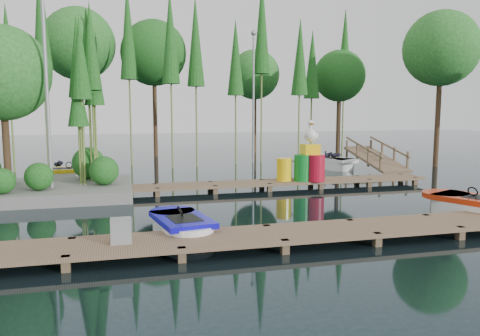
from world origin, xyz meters
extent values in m
plane|color=#19292F|center=(0.00, 0.00, 0.00)|extent=(90.00, 90.00, 0.00)
cube|color=brown|center=(0.00, -4.50, 0.25)|extent=(18.00, 1.50, 0.10)
cube|color=brown|center=(-4.30, -5.13, 0.05)|extent=(0.16, 0.16, 0.50)
cube|color=brown|center=(-4.30, -3.87, 0.05)|extent=(0.16, 0.16, 0.50)
cube|color=brown|center=(-2.15, -5.13, 0.05)|extent=(0.16, 0.16, 0.50)
cube|color=brown|center=(-2.15, -3.87, 0.05)|extent=(0.16, 0.16, 0.50)
cube|color=brown|center=(0.00, -5.13, 0.05)|extent=(0.16, 0.16, 0.50)
cube|color=brown|center=(0.00, -3.87, 0.05)|extent=(0.16, 0.16, 0.50)
cube|color=brown|center=(2.15, -5.13, 0.05)|extent=(0.16, 0.16, 0.50)
cube|color=brown|center=(2.15, -3.87, 0.05)|extent=(0.16, 0.16, 0.50)
cube|color=brown|center=(4.30, -5.13, 0.05)|extent=(0.16, 0.16, 0.50)
cube|color=brown|center=(4.30, -3.87, 0.05)|extent=(0.16, 0.16, 0.50)
cube|color=brown|center=(1.00, 2.50, 0.25)|extent=(15.00, 1.20, 0.10)
cube|color=brown|center=(-6.10, 2.02, 0.05)|extent=(0.16, 0.16, 0.50)
cube|color=brown|center=(-6.10, 2.98, 0.05)|extent=(0.16, 0.16, 0.50)
cube|color=brown|center=(-4.07, 2.02, 0.05)|extent=(0.16, 0.16, 0.50)
cube|color=brown|center=(-4.07, 2.98, 0.05)|extent=(0.16, 0.16, 0.50)
cube|color=brown|center=(-2.04, 2.02, 0.05)|extent=(0.16, 0.16, 0.50)
cube|color=brown|center=(-2.04, 2.98, 0.05)|extent=(0.16, 0.16, 0.50)
cube|color=brown|center=(-0.01, 2.02, 0.05)|extent=(0.16, 0.16, 0.50)
cube|color=brown|center=(-0.01, 2.98, 0.05)|extent=(0.16, 0.16, 0.50)
cube|color=brown|center=(2.01, 2.02, 0.05)|extent=(0.16, 0.16, 0.50)
cube|color=brown|center=(2.01, 2.98, 0.05)|extent=(0.16, 0.16, 0.50)
cube|color=brown|center=(4.04, 2.02, 0.05)|extent=(0.16, 0.16, 0.50)
cube|color=brown|center=(4.04, 2.98, 0.05)|extent=(0.16, 0.16, 0.50)
cube|color=brown|center=(6.07, 2.02, 0.05)|extent=(0.16, 0.16, 0.50)
cube|color=brown|center=(6.07, 2.98, 0.05)|extent=(0.16, 0.16, 0.50)
cube|color=brown|center=(8.10, 2.02, 0.05)|extent=(0.16, 0.16, 0.50)
cube|color=brown|center=(8.10, 2.98, 0.05)|extent=(0.16, 0.16, 0.50)
cube|color=slate|center=(-6.00, 3.00, 0.18)|extent=(6.20, 4.20, 0.42)
sphere|color=#205F1E|center=(-5.80, 2.00, 0.84)|extent=(0.90, 0.90, 0.90)
sphere|color=#205F1E|center=(-4.40, 4.20, 0.99)|extent=(1.20, 1.20, 1.20)
sphere|color=#205F1E|center=(-6.80, 1.60, 0.79)|extent=(0.80, 0.80, 0.80)
sphere|color=#205F1E|center=(-3.80, 2.60, 0.89)|extent=(1.00, 1.00, 1.00)
cylinder|color=#3F2B1B|center=(-7.00, 3.40, 2.00)|extent=(0.24, 0.24, 3.60)
sphere|color=#2D762A|center=(-7.00, 3.40, 4.20)|extent=(3.20, 3.20, 3.20)
cylinder|color=olive|center=(-4.25, 3.56, 2.97)|extent=(0.07, 0.07, 5.93)
cone|color=#205F1E|center=(-4.25, 3.56, 5.04)|extent=(0.70, 0.70, 2.97)
cylinder|color=olive|center=(-4.57, 3.40, 2.83)|extent=(0.07, 0.07, 5.66)
cone|color=#205F1E|center=(-4.57, 3.40, 4.81)|extent=(0.70, 0.70, 2.83)
cylinder|color=olive|center=(-4.07, 3.59, 2.61)|extent=(0.07, 0.07, 5.22)
cone|color=#205F1E|center=(-4.07, 3.59, 4.44)|extent=(0.70, 0.70, 2.61)
cylinder|color=olive|center=(-4.44, 2.78, 2.76)|extent=(0.07, 0.07, 5.53)
cone|color=#205F1E|center=(-4.44, 2.78, 4.70)|extent=(0.70, 0.70, 2.76)
cylinder|color=olive|center=(-4.59, 2.90, 2.01)|extent=(0.07, 0.07, 4.01)
cone|color=#205F1E|center=(-4.59, 2.90, 3.41)|extent=(0.70, 0.70, 2.01)
cylinder|color=olive|center=(-4.13, 3.45, 3.05)|extent=(0.07, 0.07, 6.11)
cone|color=#205F1E|center=(-4.13, 3.45, 5.19)|extent=(0.70, 0.70, 3.05)
cylinder|color=#3F2B1B|center=(12.74, 6.90, 3.03)|extent=(0.26, 0.26, 6.06)
sphere|color=#2D762A|center=(12.74, 6.90, 6.06)|extent=(3.81, 3.81, 3.81)
cylinder|color=#3F2B1B|center=(9.99, 12.65, 2.51)|extent=(0.26, 0.26, 5.02)
sphere|color=#205F1E|center=(9.99, 12.65, 5.02)|extent=(3.16, 3.16, 3.16)
cylinder|color=#3F2B1B|center=(5.74, 16.70, 2.65)|extent=(0.26, 0.26, 5.31)
sphere|color=#2D762A|center=(5.74, 16.70, 5.31)|extent=(3.34, 3.34, 3.34)
cylinder|color=#3F2B1B|center=(-1.00, 16.03, 3.23)|extent=(0.26, 0.26, 6.46)
sphere|color=#205F1E|center=(-1.00, 16.03, 6.46)|extent=(4.06, 4.06, 4.06)
cylinder|color=#3F2B1B|center=(-5.41, 16.00, 3.43)|extent=(0.26, 0.26, 6.85)
sphere|color=#2D762A|center=(-5.41, 16.00, 6.85)|extent=(4.31, 4.31, 4.31)
cylinder|color=olive|center=(-8.16, 10.23, 3.74)|extent=(0.09, 0.09, 7.48)
cone|color=#205F1E|center=(-8.16, 10.23, 5.83)|extent=(0.90, 0.90, 4.11)
cylinder|color=olive|center=(-6.71, 10.82, 4.83)|extent=(0.09, 0.09, 9.66)
cone|color=#205F1E|center=(-6.71, 10.82, 7.54)|extent=(0.90, 0.90, 5.31)
cylinder|color=olive|center=(-4.68, 11.83, 3.85)|extent=(0.09, 0.09, 7.69)
cone|color=#205F1E|center=(-4.68, 11.83, 6.00)|extent=(0.90, 0.90, 4.23)
cylinder|color=olive|center=(-2.63, 11.48, 4.49)|extent=(0.09, 0.09, 8.99)
cone|color=#205F1E|center=(-2.63, 11.48, 7.01)|extent=(0.90, 0.90, 4.94)
cylinder|color=olive|center=(-0.63, 9.87, 4.22)|extent=(0.09, 0.09, 8.44)
cone|color=#205F1E|center=(-0.63, 9.87, 6.58)|extent=(0.90, 0.90, 4.64)
cylinder|color=olive|center=(0.65, 10.00, 4.11)|extent=(0.09, 0.09, 8.22)
cone|color=#205F1E|center=(0.65, 10.00, 6.41)|extent=(0.90, 0.90, 4.52)
cylinder|color=olive|center=(2.96, 10.87, 3.70)|extent=(0.09, 0.09, 7.41)
cone|color=#205F1E|center=(2.96, 10.87, 5.78)|extent=(0.90, 0.90, 4.07)
cylinder|color=olive|center=(4.49, 11.10, 4.89)|extent=(0.09, 0.09, 9.77)
cone|color=#205F1E|center=(4.49, 11.10, 7.62)|extent=(0.90, 0.90, 5.38)
cylinder|color=olive|center=(6.24, 9.83, 3.70)|extent=(0.09, 0.09, 7.40)
cone|color=#205F1E|center=(6.24, 9.83, 5.77)|extent=(0.90, 0.90, 4.07)
cylinder|color=olive|center=(7.63, 11.42, 3.57)|extent=(0.09, 0.09, 7.14)
cone|color=#205F1E|center=(7.63, 11.42, 5.57)|extent=(0.90, 0.90, 3.93)
cylinder|color=olive|center=(10.17, 12.43, 4.31)|extent=(0.09, 0.09, 8.61)
cone|color=#205F1E|center=(10.17, 12.43, 6.72)|extent=(0.90, 0.90, 4.74)
cylinder|color=gray|center=(-5.50, 2.50, 3.50)|extent=(0.12, 0.12, 7.00)
cylinder|color=gray|center=(4.00, 11.00, 3.50)|extent=(0.12, 0.12, 7.00)
sphere|color=gray|center=(4.00, 11.00, 7.10)|extent=(0.30, 0.30, 0.30)
cube|color=brown|center=(9.00, 6.50, 0.55)|extent=(1.50, 3.94, 0.95)
cube|color=brown|center=(8.30, 4.90, 0.59)|extent=(0.08, 0.08, 0.90)
cube|color=brown|center=(8.30, 6.00, 0.70)|extent=(0.08, 0.08, 0.90)
cube|color=brown|center=(8.30, 7.10, 0.81)|extent=(0.08, 0.08, 0.90)
cube|color=brown|center=(8.30, 8.20, 0.92)|extent=(0.08, 0.08, 0.90)
cube|color=brown|center=(8.30, 6.50, 1.15)|extent=(0.06, 3.54, 0.83)
cube|color=brown|center=(9.70, 4.90, 0.59)|extent=(0.08, 0.08, 0.90)
cube|color=brown|center=(9.70, 6.00, 0.70)|extent=(0.08, 0.08, 0.90)
cube|color=brown|center=(9.70, 7.10, 0.81)|extent=(0.08, 0.08, 0.90)
cube|color=brown|center=(9.70, 8.20, 0.92)|extent=(0.08, 0.08, 0.90)
cube|color=brown|center=(9.70, 6.50, 1.15)|extent=(0.06, 3.54, 0.83)
cube|color=white|center=(-1.91, -3.42, 0.18)|extent=(1.26, 1.27, 0.50)
cylinder|color=white|center=(-2.01, -2.88, 0.18)|extent=(1.26, 1.26, 0.50)
cylinder|color=white|center=(-1.82, -3.96, 0.18)|extent=(1.26, 1.26, 0.50)
cube|color=#0E07B6|center=(-1.91, -3.42, 0.45)|extent=(1.42, 2.06, 0.13)
cylinder|color=#0E07B6|center=(-2.05, -2.64, 0.45)|extent=(1.28, 1.28, 0.13)
cube|color=black|center=(-1.88, -3.60, 0.49)|extent=(0.82, 1.00, 0.05)
torus|color=black|center=(-1.94, -3.29, 0.63)|extent=(0.18, 0.27, 0.24)
cube|color=white|center=(6.21, -3.49, 0.21)|extent=(1.67, 1.68, 0.58)
cylinder|color=white|center=(5.95, -2.91, 0.21)|extent=(1.67, 1.67, 0.58)
cube|color=#BA2709|center=(6.21, -3.49, 0.53)|extent=(2.07, 2.54, 0.15)
cylinder|color=#BA2709|center=(5.84, -2.64, 0.53)|extent=(1.70, 1.70, 0.15)
torus|color=black|center=(6.14, -3.35, 0.74)|extent=(0.26, 0.33, 0.28)
cube|color=white|center=(-5.45, 6.30, 0.20)|extent=(1.25, 1.24, 0.55)
cylinder|color=white|center=(-4.84, 6.32, 0.20)|extent=(1.24, 1.24, 0.55)
cylinder|color=white|center=(-6.06, 6.28, 0.20)|extent=(1.24, 1.24, 0.55)
cube|color=yellow|center=(-5.45, 6.30, 0.50)|extent=(2.14, 1.29, 0.14)
cylinder|color=yellow|center=(-4.56, 6.32, 0.50)|extent=(1.27, 1.27, 0.14)
cube|color=black|center=(-5.65, 6.29, 0.55)|extent=(1.02, 0.78, 0.06)
torus|color=black|center=(-5.30, 6.30, 0.70)|extent=(0.28, 0.16, 0.27)
imported|color=#1E1E2D|center=(-5.70, 6.29, 0.79)|extent=(0.45, 0.34, 0.98)
cube|color=white|center=(7.05, 7.38, 0.20)|extent=(1.63, 1.63, 0.54)
cylinder|color=white|center=(7.35, 6.87, 0.20)|extent=(1.63, 1.63, 0.54)
cylinder|color=white|center=(6.75, 7.90, 0.20)|extent=(1.63, 1.63, 0.54)
cube|color=white|center=(7.05, 7.38, 0.50)|extent=(2.09, 2.40, 0.14)
cylinder|color=white|center=(7.49, 6.63, 0.50)|extent=(1.66, 1.66, 0.14)
cube|color=black|center=(6.95, 7.56, 0.54)|extent=(1.13, 1.22, 0.06)
torus|color=black|center=(7.12, 7.26, 0.69)|extent=(0.27, 0.31, 0.26)
imported|color=#1E1E2D|center=(6.93, 7.60, 0.74)|extent=(0.46, 0.49, 0.89)
imported|color=#1E1E2D|center=(7.40, 7.47, 0.68)|extent=(0.35, 0.38, 0.67)
cube|color=gray|center=(-3.29, -4.50, 0.55)|extent=(0.41, 0.35, 0.50)
cylinder|color=yellow|center=(2.75, 2.50, 0.73)|extent=(0.57, 0.57, 0.86)
cylinder|color=#0D7924|center=(3.41, 2.29, 0.80)|extent=(0.66, 0.66, 0.99)
cylinder|color=silver|center=(4.08, 2.62, 0.80)|extent=(0.66, 0.66, 0.99)
cylinder|color=#A90C21|center=(3.86, 2.07, 0.80)|extent=(0.66, 0.66, 0.99)
cube|color=yellow|center=(3.75, 2.40, 1.49)|extent=(0.61, 0.61, 0.39)
sphere|color=white|center=(3.75, 2.40, 2.01)|extent=(0.49, 0.49, 0.49)
cylinder|color=white|center=(3.75, 2.40, 2.29)|extent=(0.11, 0.11, 0.33)
sphere|color=white|center=(3.75, 2.40, 2.47)|extent=(0.22, 0.22, 0.22)
cone|color=orange|center=(3.75, 2.18, 2.45)|extent=(0.11, 0.33, 0.11)
cube|color=white|center=(3.75, 2.40, 2.01)|extent=(0.61, 0.07, 0.20)
cylinder|color=gray|center=(3.32, 2.50, 0.61)|extent=(0.10, 0.10, 0.62)
sphere|color=white|center=(3.32, 2.50, 1.03)|extent=(0.21, 0.21, 0.21)
cube|color=gray|center=(3.32, 2.50, 1.03)|extent=(0.52, 0.04, 0.04)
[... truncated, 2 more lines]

